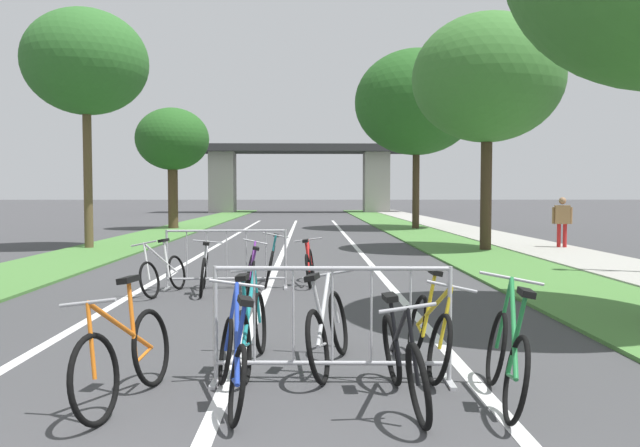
{
  "coord_description": "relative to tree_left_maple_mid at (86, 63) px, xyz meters",
  "views": [
    {
      "loc": [
        0.72,
        -1.82,
        1.7
      ],
      "look_at": [
        0.99,
        12.3,
        1.01
      ],
      "focal_mm": 35.26,
      "sensor_mm": 36.0,
      "label": 1
    }
  ],
  "objects": [
    {
      "name": "bicycle_silver_0",
      "position": [
        6.8,
        -12.99,
        -5.19
      ],
      "size": [
        0.55,
        1.71,
        0.95
      ],
      "rotation": [
        0.0,
        0.0,
        -0.22
      ],
      "color": "black",
      "rests_on": "ground"
    },
    {
      "name": "bicycle_blue_8",
      "position": [
        5.99,
        -13.99,
        -5.2
      ],
      "size": [
        0.48,
        1.63,
        0.95
      ],
      "rotation": [
        0.0,
        0.0,
        0.21
      ],
      "color": "black",
      "rests_on": "ground"
    },
    {
      "name": "tree_right_pine_near",
      "position": [
        11.61,
        10.06,
        0.29
      ],
      "size": [
        5.7,
        5.7,
        8.28
      ],
      "color": "#3D2D1E",
      "rests_on": "ground"
    },
    {
      "name": "tree_left_maple_mid",
      "position": [
        0.0,
        0.0,
        0.0
      ],
      "size": [
        3.66,
        3.66,
        7.14
      ],
      "color": "brown",
      "rests_on": "ground"
    },
    {
      "name": "bicycle_yellow_3",
      "position": [
        7.77,
        -13.03,
        -5.2
      ],
      "size": [
        0.46,
        1.66,
        0.94
      ],
      "rotation": [
        0.0,
        0.0,
        3.15
      ],
      "color": "black",
      "rests_on": "ground"
    },
    {
      "name": "crowd_barrier_nearest",
      "position": [
        6.82,
        -13.46,
        -5.04
      ],
      "size": [
        2.16,
        0.51,
        1.05
      ],
      "rotation": [
        0.0,
        0.0,
        -0.03
      ],
      "color": "#ADADB2",
      "rests_on": "ground"
    },
    {
      "name": "lane_stripe_left_lane",
      "position": [
        3.67,
        1.03,
        -5.55
      ],
      "size": [
        0.14,
        36.42,
        0.01
      ],
      "primitive_type": "cube",
      "color": "silver",
      "rests_on": "ground"
    },
    {
      "name": "bicycle_green_7",
      "position": [
        8.2,
        -14.03,
        -5.18
      ],
      "size": [
        0.64,
        1.62,
        1.02
      ],
      "rotation": [
        0.0,
        0.0,
        -0.15
      ],
      "color": "black",
      "rests_on": "ground"
    },
    {
      "name": "bicycle_white_2",
      "position": [
        4.18,
        -8.48,
        -5.2
      ],
      "size": [
        0.71,
        1.59,
        0.94
      ],
      "rotation": [
        0.0,
        0.0,
        2.9
      ],
      "color": "black",
      "rests_on": "ground"
    },
    {
      "name": "bicycle_purple_6",
      "position": [
        5.62,
        -8.38,
        -5.21
      ],
      "size": [
        0.45,
        1.62,
        0.89
      ],
      "rotation": [
        0.0,
        0.0,
        0.12
      ],
      "color": "black",
      "rests_on": "ground"
    },
    {
      "name": "lane_stripe_center",
      "position": [
        5.89,
        1.03,
        -5.55
      ],
      "size": [
        0.14,
        36.42,
        0.01
      ],
      "primitive_type": "cube",
      "color": "silver",
      "rests_on": "ground"
    },
    {
      "name": "bicycle_red_9",
      "position": [
        6.64,
        -7.43,
        -5.21
      ],
      "size": [
        0.54,
        1.62,
        0.86
      ],
      "rotation": [
        0.0,
        0.0,
        -0.06
      ],
      "color": "black",
      "rests_on": "ground"
    },
    {
      "name": "grass_verge_left",
      "position": [
        0.62,
        8.57,
        -5.53
      ],
      "size": [
        2.49,
        62.95,
        0.05
      ],
      "primitive_type": "cube",
      "color": "#477A38",
      "rests_on": "ground"
    },
    {
      "name": "bicycle_teal_1",
      "position": [
        5.91,
        -7.33,
        -5.18
      ],
      "size": [
        0.47,
        1.74,
        1.0
      ],
      "rotation": [
        0.0,
        0.0,
        3.17
      ],
      "color": "black",
      "rests_on": "ground"
    },
    {
      "name": "bicycle_silver_10",
      "position": [
        4.84,
        -8.37,
        -5.2
      ],
      "size": [
        0.52,
        1.65,
        0.89
      ],
      "rotation": [
        0.0,
        0.0,
        0.12
      ],
      "color": "black",
      "rests_on": "ground"
    },
    {
      "name": "overpass_bridge",
      "position": [
        5.89,
        34.84,
        -1.5
      ],
      "size": [
        21.34,
        4.33,
        5.74
      ],
      "color": "#2D2D30",
      "rests_on": "ground"
    },
    {
      "name": "tree_left_pine_far",
      "position": [
        0.33,
        10.32,
        -1.42
      ],
      "size": [
        3.37,
        3.37,
        5.62
      ],
      "color": "#4C3823",
      "rests_on": "ground"
    },
    {
      "name": "pedestrian_strolling",
      "position": [
        14.15,
        -0.53,
        -4.61
      ],
      "size": [
        0.56,
        0.36,
        1.57
      ],
      "rotation": [
        0.0,
        0.0,
        2.89
      ],
      "color": "#B21E1E",
      "rests_on": "ground"
    },
    {
      "name": "bicycle_black_5",
      "position": [
        7.37,
        -14.05,
        -5.21
      ],
      "size": [
        0.42,
        1.66,
        0.91
      ],
      "rotation": [
        0.0,
        0.0,
        3.2
      ],
      "color": "black",
      "rests_on": "ground"
    },
    {
      "name": "bicycle_teal_11",
      "position": [
        6.06,
        -12.94,
        -5.19
      ],
      "size": [
        0.5,
        1.72,
        0.95
      ],
      "rotation": [
        0.0,
        0.0,
        -0.06
      ],
      "color": "black",
      "rests_on": "ground"
    },
    {
      "name": "bicycle_orange_4",
      "position": [
        5.13,
        -13.97,
        -5.18
      ],
      "size": [
        0.59,
        1.63,
        1.0
      ],
      "rotation": [
        0.0,
        0.0,
        2.96
      ],
      "color": "black",
      "rests_on": "ground"
    },
    {
      "name": "sidewalk_path_right",
      "position": [
        13.55,
        8.57,
        -5.52
      ],
      "size": [
        2.31,
        62.95,
        0.08
      ],
      "primitive_type": "cube",
      "color": "#9E9B93",
      "rests_on": "ground"
    },
    {
      "name": "grass_verge_right",
      "position": [
        11.16,
        8.57,
        -5.53
      ],
      "size": [
        2.49,
        62.95,
        0.05
      ],
      "primitive_type": "cube",
      "color": "#477A38",
      "rests_on": "ground"
    },
    {
      "name": "crowd_barrier_second",
      "position": [
        5.16,
        -7.9,
        -5.04
      ],
      "size": [
        2.16,
        0.53,
        1.05
      ],
      "rotation": [
        0.0,
        0.0,
        0.04
      ],
      "color": "#ADADB2",
      "rests_on": "ground"
    },
    {
      "name": "lane_stripe_right_lane",
      "position": [
        8.1,
        1.03,
        -5.55
      ],
      "size": [
        0.14,
        36.42,
        0.01
      ],
      "primitive_type": "cube",
      "color": "silver",
      "rests_on": "ground"
    },
    {
      "name": "tree_right_oak_mid",
      "position": [
        11.77,
        -0.88,
        -0.59
      ],
      "size": [
        4.32,
        4.32,
        6.83
      ],
      "color": "#3D2D1E",
      "rests_on": "ground"
    }
  ]
}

